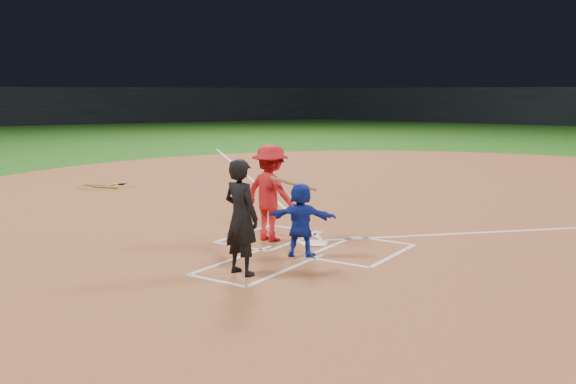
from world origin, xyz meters
The scene contains 14 objects.
ground centered at (0.00, 0.00, 0.00)m, with size 120.00×120.00×0.00m, color #1E5415.
home_plate_dirt centered at (0.00, 6.00, 0.01)m, with size 28.00×28.00×0.01m, color brown.
stadium_wall_left centered at (-42.00, 24.00, 1.60)m, with size 1.20×60.00×3.20m, color black.
home_plate centered at (0.00, 0.00, 0.02)m, with size 0.60×0.60×0.02m, color white.
on_deck_circle centered at (-8.87, 2.89, 0.02)m, with size 1.70×1.70×0.01m, color brown.
on_deck_logo centered at (-8.87, 2.89, 0.02)m, with size 0.80×0.80×0.00m, color gold.
on_deck_bat_a centered at (-8.72, 3.14, 0.05)m, with size 0.06×0.06×0.84m, color #A6743D.
on_deck_bat_b centered at (-9.07, 2.79, 0.05)m, with size 0.06×0.06×0.84m, color olive.
on_deck_bat_c centered at (-8.57, 2.59, 0.05)m, with size 0.06×0.06×0.84m, color olive.
bat_weight_donut centered at (-8.67, 3.29, 0.05)m, with size 0.19×0.19×0.05m, color black.
catcher centered at (0.28, -0.90, 0.64)m, with size 1.17×0.37×1.26m, color #142AA5.
umpire centered at (0.09, -2.31, 0.90)m, with size 0.65×0.42×1.77m, color black.
chalk_markings centered at (0.00, 5.29, 0.01)m, with size 28.35×17.32×0.01m.
batter_at_plate centered at (-0.82, -0.20, 0.91)m, with size 1.59×0.81×1.80m.
Camera 1 is at (5.87, -9.88, 2.76)m, focal length 40.00 mm.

